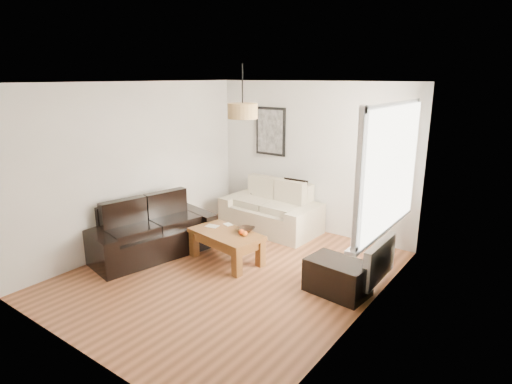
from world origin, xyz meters
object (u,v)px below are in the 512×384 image
Objects in this scene: coffee_table at (226,246)px; sofa_leather at (151,228)px; loveseat_cream at (271,207)px; ottoman at (338,277)px.

sofa_leather is at bearing -157.43° from coffee_table.
ottoman is (1.98, -1.41, -0.20)m from loveseat_cream.
loveseat_cream reaches higher than sofa_leather.
loveseat_cream reaches higher than coffee_table.
loveseat_cream is 2.22× the size of ottoman.
coffee_table is 1.77m from ottoman.
coffee_table is 1.45× the size of ottoman.
loveseat_cream is 0.90× the size of sofa_leather.
loveseat_cream reaches higher than ottoman.
coffee_table is at bearing -78.92° from loveseat_cream.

